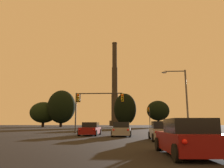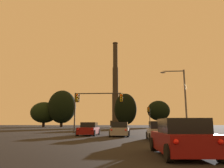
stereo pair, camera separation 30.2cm
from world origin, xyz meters
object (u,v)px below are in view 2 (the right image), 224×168
at_px(hatchback_center_lane_front, 120,130).
at_px(traffic_light_overhead_left, 92,102).
at_px(sedan_left_lane_front, 89,129).
at_px(traffic_light_far_right, 149,114).
at_px(hatchback_right_lane_third, 181,138).
at_px(street_lamp, 181,94).
at_px(smokestack, 115,92).
at_px(hatchback_right_lane_second, 160,132).

bearing_deg(hatchback_center_lane_front, traffic_light_overhead_left, 122.26).
relative_size(hatchback_center_lane_front, traffic_light_overhead_left, 0.60).
bearing_deg(sedan_left_lane_front, hatchback_center_lane_front, -26.92).
distance_m(hatchback_center_lane_front, traffic_light_far_right, 34.03).
relative_size(sedan_left_lane_front, hatchback_right_lane_third, 1.13).
distance_m(street_lamp, smokestack, 129.31).
xyz_separation_m(traffic_light_far_right, smokestack, (-14.08, 96.85, 20.02)).
relative_size(traffic_light_far_right, smokestack, 0.09).
xyz_separation_m(hatchback_right_lane_second, traffic_light_far_right, (2.90, 38.87, 2.98)).
bearing_deg(traffic_light_overhead_left, hatchback_right_lane_third, -71.33).
bearing_deg(traffic_light_far_right, hatchback_center_lane_front, -100.45).
xyz_separation_m(hatchback_right_lane_second, street_lamp, (3.86, 8.69, 4.08)).
height_order(hatchback_right_lane_third, street_lamp, street_lamp).
distance_m(hatchback_right_lane_third, smokestack, 146.24).
height_order(traffic_light_far_right, street_lamp, street_lamp).
height_order(hatchback_right_lane_second, traffic_light_overhead_left, traffic_light_overhead_left).
xyz_separation_m(hatchback_center_lane_front, traffic_light_far_right, (6.15, 33.34, 2.98)).
bearing_deg(street_lamp, hatchback_right_lane_third, -103.92).
height_order(street_lamp, smokestack, smokestack).
distance_m(hatchback_right_lane_third, traffic_light_far_right, 47.37).
relative_size(hatchback_right_lane_third, street_lamp, 0.54).
bearing_deg(hatchback_center_lane_front, smokestack, 95.40).
bearing_deg(traffic_light_overhead_left, street_lamp, -19.53).
bearing_deg(hatchback_right_lane_second, traffic_light_far_right, 86.78).
bearing_deg(sedan_left_lane_front, smokestack, 91.83).
bearing_deg(street_lamp, hatchback_right_lane_second, -113.95).
bearing_deg(hatchback_right_lane_second, smokestack, 95.76).
distance_m(traffic_light_far_right, street_lamp, 30.21).
relative_size(sedan_left_lane_front, hatchback_right_lane_second, 1.14).
distance_m(sedan_left_lane_front, traffic_light_far_right, 33.14).
bearing_deg(sedan_left_lane_front, street_lamp, 7.21).
distance_m(traffic_light_far_right, smokestack, 99.90).
height_order(sedan_left_lane_front, traffic_light_far_right, traffic_light_far_right).
xyz_separation_m(traffic_light_far_right, street_lamp, (0.96, -30.18, 1.10)).
xyz_separation_m(street_lamp, smokestack, (-15.04, 127.03, 18.91)).
bearing_deg(traffic_light_far_right, traffic_light_overhead_left, -111.58).
bearing_deg(traffic_light_overhead_left, hatchback_right_lane_second, -59.63).
bearing_deg(street_lamp, traffic_light_overhead_left, 160.47).
bearing_deg(hatchback_right_lane_third, hatchback_center_lane_front, 99.26).
bearing_deg(sedan_left_lane_front, hatchback_right_lane_third, -67.72).
bearing_deg(street_lamp, sedan_left_lane_front, -172.66).
bearing_deg(hatchback_right_lane_third, street_lamp, 73.51).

